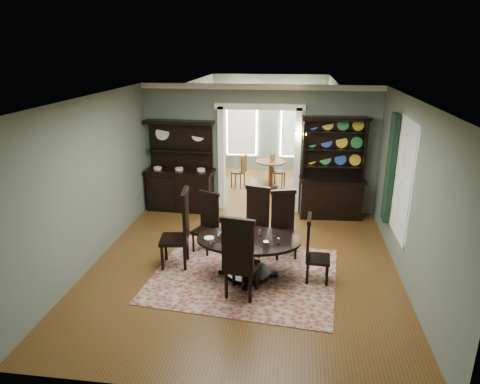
# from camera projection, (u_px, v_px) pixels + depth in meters

# --- Properties ---
(room) EXTENTS (5.51, 6.01, 3.01)m
(room) POSITION_uv_depth(u_px,v_px,m) (244.00, 184.00, 7.28)
(room) COLOR brown
(room) RESTS_ON ground
(parlor) EXTENTS (3.51, 3.50, 3.01)m
(parlor) POSITION_uv_depth(u_px,v_px,m) (267.00, 129.00, 12.45)
(parlor) COLOR brown
(parlor) RESTS_ON ground
(doorway_trim) EXTENTS (2.08, 0.25, 2.57)m
(doorway_trim) POSITION_uv_depth(u_px,v_px,m) (259.00, 144.00, 10.04)
(doorway_trim) COLOR white
(doorway_trim) RESTS_ON floor
(right_window) EXTENTS (0.15, 1.47, 2.12)m
(right_window) POSITION_uv_depth(u_px,v_px,m) (396.00, 174.00, 7.77)
(right_window) COLOR white
(right_window) RESTS_ON wall_right
(wall_sconce) EXTENTS (0.27, 0.21, 0.21)m
(wall_sconce) POSITION_uv_depth(u_px,v_px,m) (300.00, 135.00, 9.69)
(wall_sconce) COLOR gold
(wall_sconce) RESTS_ON back_wall_right
(rug) EXTENTS (3.35, 2.90, 0.01)m
(rug) POSITION_uv_depth(u_px,v_px,m) (245.00, 274.00, 7.50)
(rug) COLOR maroon
(rug) RESTS_ON floor
(dining_table) EXTENTS (1.79, 1.67, 0.70)m
(dining_table) POSITION_uv_depth(u_px,v_px,m) (248.00, 250.00, 7.33)
(dining_table) COLOR black
(dining_table) RESTS_ON rug
(centerpiece) EXTENTS (1.31, 0.84, 0.22)m
(centerpiece) POSITION_uv_depth(u_px,v_px,m) (246.00, 234.00, 7.31)
(centerpiece) COLOR white
(centerpiece) RESTS_ON dining_table
(chair_far_left) EXTENTS (0.56, 0.55, 1.17)m
(chair_far_left) POSITION_uv_depth(u_px,v_px,m) (207.00, 220.00, 8.26)
(chair_far_left) COLOR black
(chair_far_left) RESTS_ON rug
(chair_far_mid) EXTENTS (0.58, 0.56, 1.30)m
(chair_far_mid) POSITION_uv_depth(u_px,v_px,m) (256.00, 218.00, 8.20)
(chair_far_mid) COLOR black
(chair_far_mid) RESTS_ON rug
(chair_far_right) EXTENTS (0.57, 0.55, 1.27)m
(chair_far_right) POSITION_uv_depth(u_px,v_px,m) (284.00, 221.00, 8.08)
(chair_far_right) COLOR black
(chair_far_right) RESTS_ON rug
(chair_end_left) EXTENTS (0.57, 0.60, 1.45)m
(chair_end_left) POSITION_uv_depth(u_px,v_px,m) (181.00, 227.00, 7.60)
(chair_end_left) COLOR black
(chair_end_left) RESTS_ON rug
(chair_end_right) EXTENTS (0.43, 0.45, 1.17)m
(chair_end_right) POSITION_uv_depth(u_px,v_px,m) (313.00, 248.00, 7.14)
(chair_end_right) COLOR black
(chair_end_right) RESTS_ON rug
(chair_near) EXTENTS (0.60, 0.57, 1.41)m
(chair_near) POSITION_uv_depth(u_px,v_px,m) (240.00, 256.00, 6.57)
(chair_near) COLOR black
(chair_near) RESTS_ON rug
(sideboard) EXTENTS (1.67, 0.64, 2.17)m
(sideboard) POSITION_uv_depth(u_px,v_px,m) (181.00, 179.00, 10.32)
(sideboard) COLOR black
(sideboard) RESTS_ON floor
(welsh_dresser) EXTENTS (1.52, 0.63, 2.33)m
(welsh_dresser) POSITION_uv_depth(u_px,v_px,m) (332.00, 182.00, 9.84)
(welsh_dresser) COLOR black
(welsh_dresser) RESTS_ON floor
(parlor_table) EXTENTS (0.82, 0.82, 0.76)m
(parlor_table) POSITION_uv_depth(u_px,v_px,m) (270.00, 170.00, 12.04)
(parlor_table) COLOR brown
(parlor_table) RESTS_ON parlor_floor
(parlor_chair_left) EXTENTS (0.43, 0.42, 0.94)m
(parlor_chair_left) POSITION_uv_depth(u_px,v_px,m) (240.00, 170.00, 11.98)
(parlor_chair_left) COLOR brown
(parlor_chair_left) RESTS_ON parlor_floor
(parlor_chair_right) EXTENTS (0.44, 0.43, 0.97)m
(parlor_chair_right) POSITION_uv_depth(u_px,v_px,m) (276.00, 169.00, 11.99)
(parlor_chair_right) COLOR brown
(parlor_chair_right) RESTS_ON parlor_floor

